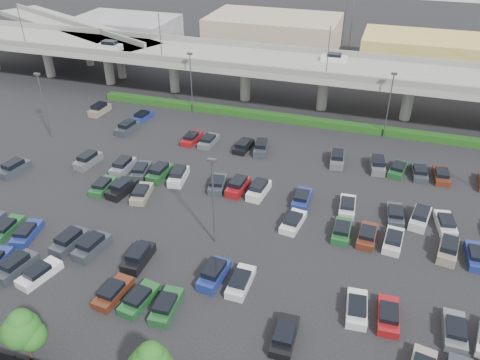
% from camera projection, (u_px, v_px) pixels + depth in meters
% --- Properties ---
extents(ground, '(280.00, 280.00, 0.00)m').
position_uv_depth(ground, '(238.00, 202.00, 57.47)').
color(ground, black).
extents(overpass, '(150.00, 13.00, 15.80)m').
position_uv_depth(overpass, '(294.00, 67.00, 79.79)').
color(overpass, gray).
rests_on(overpass, ground).
extents(on_ramp, '(50.93, 30.13, 8.80)m').
position_uv_depth(on_ramp, '(73.00, 29.00, 102.31)').
color(on_ramp, gray).
rests_on(on_ramp, ground).
extents(hedge, '(66.00, 1.60, 1.10)m').
position_uv_depth(hedge, '(284.00, 118.00, 77.42)').
color(hedge, '#173B11').
rests_on(hedge, ground).
extents(tree_row, '(65.07, 3.66, 5.94)m').
position_uv_depth(tree_row, '(133.00, 360.00, 33.95)').
color(tree_row, '#332316').
rests_on(tree_row, ground).
extents(parked_cars, '(62.79, 41.64, 1.67)m').
position_uv_depth(parked_cars, '(228.00, 215.00, 54.10)').
color(parked_cars, navy).
rests_on(parked_cars, ground).
extents(light_poles, '(66.90, 48.38, 10.30)m').
position_uv_depth(light_poles, '(210.00, 145.00, 56.88)').
color(light_poles, '#48474C').
rests_on(light_poles, ground).
extents(distant_buildings, '(138.00, 24.00, 9.00)m').
position_uv_depth(distant_buildings, '(379.00, 46.00, 102.33)').
color(distant_buildings, gray).
rests_on(distant_buildings, ground).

